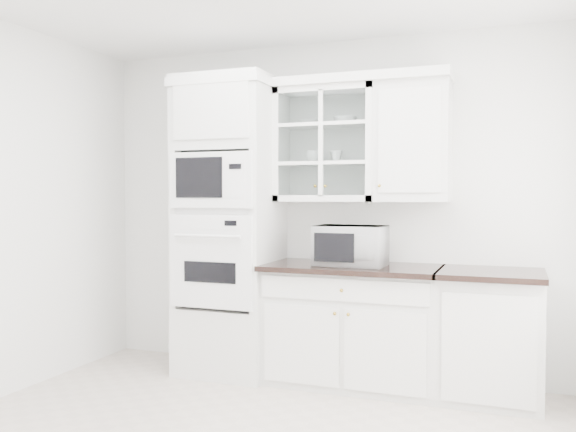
% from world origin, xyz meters
% --- Properties ---
extents(room_shell, '(4.00, 3.50, 2.70)m').
position_xyz_m(room_shell, '(0.00, 0.43, 1.78)').
color(room_shell, white).
rests_on(room_shell, ground).
extents(oven_column, '(0.76, 0.68, 2.40)m').
position_xyz_m(oven_column, '(-0.75, 1.42, 1.20)').
color(oven_column, white).
rests_on(oven_column, ground).
extents(base_cabinet_run, '(1.32, 0.67, 0.92)m').
position_xyz_m(base_cabinet_run, '(0.28, 1.45, 0.46)').
color(base_cabinet_run, white).
rests_on(base_cabinet_run, ground).
extents(extra_base_cabinet, '(0.72, 0.67, 0.92)m').
position_xyz_m(extra_base_cabinet, '(1.28, 1.45, 0.46)').
color(extra_base_cabinet, white).
rests_on(extra_base_cabinet, ground).
extents(upper_cabinet_glass, '(0.80, 0.33, 0.90)m').
position_xyz_m(upper_cabinet_glass, '(0.03, 1.58, 1.85)').
color(upper_cabinet_glass, white).
rests_on(upper_cabinet_glass, room_shell).
extents(upper_cabinet_solid, '(0.55, 0.33, 0.90)m').
position_xyz_m(upper_cabinet_solid, '(0.71, 1.58, 1.85)').
color(upper_cabinet_solid, white).
rests_on(upper_cabinet_solid, room_shell).
extents(crown_molding, '(2.14, 0.38, 0.07)m').
position_xyz_m(crown_molding, '(-0.07, 1.56, 2.33)').
color(crown_molding, white).
rests_on(crown_molding, room_shell).
extents(countertop_microwave, '(0.52, 0.43, 0.30)m').
position_xyz_m(countertop_microwave, '(0.28, 1.41, 1.07)').
color(countertop_microwave, white).
rests_on(countertop_microwave, base_cabinet_run).
extents(bowl_a, '(0.20, 0.20, 0.05)m').
position_xyz_m(bowl_a, '(-0.11, 1.60, 2.03)').
color(bowl_a, white).
rests_on(bowl_a, upper_cabinet_glass).
extents(bowl_b, '(0.22, 0.22, 0.06)m').
position_xyz_m(bowl_b, '(0.17, 1.60, 2.04)').
color(bowl_b, white).
rests_on(bowl_b, upper_cabinet_glass).
extents(cup_a, '(0.15, 0.15, 0.10)m').
position_xyz_m(cup_a, '(-0.08, 1.59, 1.76)').
color(cup_a, white).
rests_on(cup_a, upper_cabinet_glass).
extents(cup_b, '(0.12, 0.12, 0.09)m').
position_xyz_m(cup_b, '(0.11, 1.57, 1.76)').
color(cup_b, white).
rests_on(cup_b, upper_cabinet_glass).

